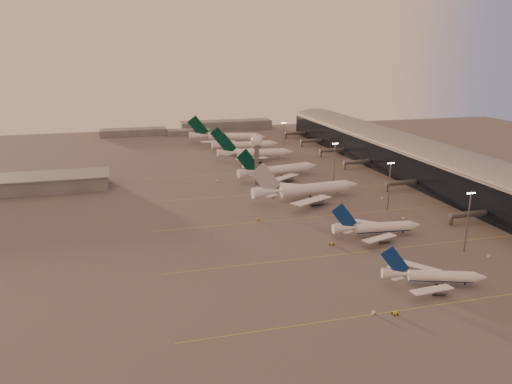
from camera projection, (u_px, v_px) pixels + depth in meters
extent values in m
plane|color=#514F4F|center=(329.00, 267.00, 183.49)|extent=(700.00, 700.00, 0.00)
cube|color=gold|center=(459.00, 302.00, 158.49)|extent=(180.00, 0.25, 0.02)
cube|color=gold|center=(388.00, 249.00, 200.26)|extent=(180.00, 0.25, 0.02)
cube|color=gold|center=(341.00, 215.00, 242.03)|extent=(180.00, 0.25, 0.02)
cube|color=gold|center=(308.00, 190.00, 283.80)|extent=(180.00, 0.25, 0.02)
cube|color=gold|center=(281.00, 170.00, 330.21)|extent=(180.00, 0.25, 0.02)
cube|color=black|center=(420.00, 163.00, 310.08)|extent=(36.00, 360.00, 18.00)
cylinder|color=slate|center=(422.00, 149.00, 307.60)|extent=(10.08, 360.00, 10.08)
cube|color=slate|center=(422.00, 149.00, 307.55)|extent=(40.00, 362.00, 0.80)
cylinder|color=#5A5C61|center=(471.00, 214.00, 228.72)|extent=(22.00, 2.80, 2.80)
cube|color=#5A5C61|center=(451.00, 221.00, 226.85)|extent=(1.20, 1.20, 4.40)
cylinder|color=#5A5C61|center=(403.00, 183.00, 282.55)|extent=(22.00, 2.80, 2.80)
cube|color=#5A5C61|center=(387.00, 188.00, 280.69)|extent=(1.20, 1.20, 4.40)
cylinder|color=#5A5C61|center=(359.00, 162.00, 334.53)|extent=(22.00, 2.80, 2.80)
cube|color=#5A5C61|center=(345.00, 166.00, 332.67)|extent=(1.20, 1.20, 4.40)
cylinder|color=#5A5C61|center=(333.00, 150.00, 373.52)|extent=(22.00, 2.80, 2.80)
cube|color=#5A5C61|center=(321.00, 154.00, 371.65)|extent=(1.20, 1.20, 4.40)
cylinder|color=#5A5C61|center=(313.00, 141.00, 412.50)|extent=(22.00, 2.80, 2.80)
cube|color=#5A5C61|center=(301.00, 144.00, 410.64)|extent=(1.20, 1.20, 4.40)
cylinder|color=#5A5C61|center=(297.00, 133.00, 449.63)|extent=(22.00, 2.80, 2.80)
cube|color=#5A5C61|center=(286.00, 136.00, 447.77)|extent=(1.20, 1.20, 4.40)
cube|color=slate|center=(35.00, 184.00, 282.36)|extent=(80.00, 25.00, 8.00)
cube|color=slate|center=(34.00, 176.00, 281.20)|extent=(82.00, 27.00, 0.60)
cylinder|color=#5A5C61|center=(257.00, 166.00, 293.09)|extent=(2.60, 2.60, 22.00)
cylinder|color=#5A5C61|center=(257.00, 147.00, 289.92)|extent=(5.20, 5.20, 1.20)
sphere|color=white|center=(257.00, 140.00, 288.84)|extent=(6.40, 6.40, 6.40)
cylinder|color=#5A5C61|center=(257.00, 134.00, 287.82)|extent=(0.16, 0.16, 2.00)
cylinder|color=#5A5C61|center=(468.00, 222.00, 194.53)|extent=(0.56, 0.56, 25.00)
cube|color=#5A5C61|center=(471.00, 192.00, 191.22)|extent=(3.60, 0.25, 0.25)
sphere|color=#FFEABF|center=(468.00, 193.00, 190.95)|extent=(0.56, 0.56, 0.56)
sphere|color=#FFEABF|center=(470.00, 193.00, 191.20)|extent=(0.56, 0.56, 0.56)
sphere|color=#FFEABF|center=(472.00, 193.00, 191.45)|extent=(0.56, 0.56, 0.56)
sphere|color=#FFEABF|center=(475.00, 193.00, 191.70)|extent=(0.56, 0.56, 0.56)
cylinder|color=#5A5C61|center=(389.00, 186.00, 244.83)|extent=(0.56, 0.56, 25.00)
cube|color=#5A5C61|center=(391.00, 162.00, 241.52)|extent=(3.60, 0.25, 0.25)
sphere|color=#FFEABF|center=(388.00, 163.00, 241.26)|extent=(0.56, 0.56, 0.56)
sphere|color=#FFEABF|center=(390.00, 163.00, 241.51)|extent=(0.56, 0.56, 0.56)
sphere|color=#FFEABF|center=(392.00, 163.00, 241.76)|extent=(0.56, 0.56, 0.56)
sphere|color=#FFEABF|center=(394.00, 163.00, 242.01)|extent=(0.56, 0.56, 0.56)
cylinder|color=#5A5C61|center=(334.00, 163.00, 294.63)|extent=(0.56, 0.56, 25.00)
cube|color=#5A5C61|center=(335.00, 143.00, 291.32)|extent=(3.60, 0.25, 0.25)
sphere|color=#FFEABF|center=(333.00, 144.00, 291.06)|extent=(0.56, 0.56, 0.56)
sphere|color=#FFEABF|center=(335.00, 144.00, 291.31)|extent=(0.56, 0.56, 0.56)
sphere|color=#FFEABF|center=(336.00, 144.00, 291.56)|extent=(0.56, 0.56, 0.56)
sphere|color=#FFEABF|center=(338.00, 144.00, 291.81)|extent=(0.56, 0.56, 0.56)
cylinder|color=#5A5C61|center=(284.00, 138.00, 377.67)|extent=(0.56, 0.56, 25.00)
cube|color=#5A5C61|center=(284.00, 122.00, 374.36)|extent=(3.60, 0.25, 0.25)
sphere|color=#FFEABF|center=(282.00, 123.00, 374.10)|extent=(0.56, 0.56, 0.56)
sphere|color=#FFEABF|center=(283.00, 123.00, 374.35)|extent=(0.56, 0.56, 0.56)
sphere|color=#FFEABF|center=(285.00, 123.00, 374.60)|extent=(0.56, 0.56, 0.56)
sphere|color=#FFEABF|center=(286.00, 123.00, 374.85)|extent=(0.56, 0.56, 0.56)
cube|color=slate|center=(133.00, 132.00, 464.70)|extent=(60.00, 18.00, 6.00)
cube|color=slate|center=(226.00, 125.00, 496.05)|extent=(90.00, 20.00, 9.00)
cube|color=slate|center=(188.00, 132.00, 468.04)|extent=(40.00, 15.00, 5.00)
cylinder|color=white|center=(441.00, 277.00, 168.58)|extent=(21.55, 10.52, 3.67)
cylinder|color=navy|center=(441.00, 280.00, 168.81)|extent=(20.80, 9.41, 2.64)
cone|color=white|center=(480.00, 279.00, 167.70)|extent=(5.14, 4.83, 3.67)
cone|color=white|center=(395.00, 275.00, 169.49)|extent=(9.73, 6.42, 3.67)
cube|color=white|center=(432.00, 291.00, 160.47)|extent=(15.95, 5.97, 1.15)
cylinder|color=slate|center=(438.00, 293.00, 162.79)|extent=(4.72, 3.62, 2.38)
cube|color=slate|center=(438.00, 290.00, 162.51)|extent=(0.35, 0.32, 1.47)
cube|color=white|center=(418.00, 268.00, 177.76)|extent=(13.24, 13.87, 1.15)
cylinder|color=slate|center=(427.00, 275.00, 176.00)|extent=(4.72, 3.62, 2.38)
cube|color=slate|center=(427.00, 272.00, 175.72)|extent=(0.35, 0.32, 1.47)
cube|color=navy|center=(395.00, 262.00, 168.27)|extent=(9.62, 3.62, 10.93)
cube|color=white|center=(398.00, 280.00, 165.47)|extent=(4.32, 2.05, 0.24)
cube|color=white|center=(393.00, 269.00, 173.46)|extent=(4.05, 4.06, 0.24)
cylinder|color=black|center=(465.00, 285.00, 168.71)|extent=(0.48, 0.48, 0.96)
cylinder|color=black|center=(433.00, 281.00, 171.41)|extent=(1.16, 0.80, 1.06)
cylinder|color=black|center=(437.00, 287.00, 167.34)|extent=(1.16, 0.80, 1.06)
cylinder|color=white|center=(383.00, 228.00, 213.73)|extent=(24.67, 6.37, 4.15)
cylinder|color=navy|center=(383.00, 230.00, 213.99)|extent=(24.08, 5.16, 2.99)
cone|color=white|center=(415.00, 226.00, 216.12)|extent=(5.08, 4.57, 4.15)
cone|color=white|center=(345.00, 230.00, 210.76)|extent=(10.57, 5.07, 4.15)
cube|color=white|center=(379.00, 239.00, 203.28)|extent=(17.85, 10.59, 1.31)
cylinder|color=slate|center=(384.00, 241.00, 206.57)|extent=(4.95, 3.12, 2.70)
cube|color=slate|center=(384.00, 238.00, 206.25)|extent=(0.35, 0.30, 1.66)
cube|color=white|center=(361.00, 223.00, 222.63)|extent=(17.00, 13.09, 1.31)
cylinder|color=slate|center=(369.00, 228.00, 221.35)|extent=(4.95, 3.12, 2.70)
cube|color=slate|center=(369.00, 226.00, 221.03)|extent=(0.35, 0.30, 1.66)
cube|color=navy|center=(344.00, 218.00, 209.25)|extent=(11.38, 1.42, 12.38)
cube|color=white|center=(349.00, 233.00, 206.26)|extent=(5.04, 3.33, 0.27)
cube|color=white|center=(341.00, 226.00, 215.20)|extent=(4.95, 3.96, 0.27)
cylinder|color=black|center=(403.00, 233.00, 216.04)|extent=(0.55, 0.55, 1.09)
cylinder|color=black|center=(376.00, 233.00, 216.46)|extent=(1.25, 0.65, 1.20)
cylinder|color=black|center=(381.00, 237.00, 211.90)|extent=(1.25, 0.65, 1.20)
cylinder|color=white|center=(314.00, 191.00, 267.59)|extent=(38.49, 9.28, 5.96)
cylinder|color=white|center=(314.00, 193.00, 267.96)|extent=(37.58, 7.55, 4.29)
cone|color=white|center=(351.00, 187.00, 275.10)|extent=(7.87, 6.58, 5.96)
cone|color=white|center=(267.00, 194.00, 258.45)|extent=(16.44, 7.33, 5.96)
cube|color=white|center=(311.00, 203.00, 250.50)|extent=(26.39, 20.23, 1.77)
cylinder|color=slate|center=(316.00, 204.00, 256.07)|extent=(7.69, 4.50, 3.87)
cube|color=slate|center=(316.00, 202.00, 255.69)|extent=(0.31, 0.26, 2.38)
cube|color=white|center=(286.00, 187.00, 279.11)|extent=(27.66, 16.51, 1.77)
cylinder|color=slate|center=(297.00, 192.00, 277.92)|extent=(7.69, 4.50, 3.87)
cube|color=slate|center=(297.00, 190.00, 277.54)|extent=(0.31, 0.26, 2.38)
cube|color=#B0B3B8|center=(266.00, 181.00, 256.25)|extent=(16.47, 1.78, 17.67)
cube|color=white|center=(272.00, 198.00, 251.65)|extent=(7.75, 6.17, 0.24)
cube|color=white|center=(262.00, 190.00, 264.97)|extent=(7.88, 5.22, 0.24)
cylinder|color=black|center=(338.00, 195.00, 273.38)|extent=(0.48, 0.48, 0.96)
cylinder|color=black|center=(307.00, 197.00, 269.48)|extent=(1.09, 0.57, 1.06)
cylinder|color=black|center=(310.00, 199.00, 265.66)|extent=(1.09, 0.57, 1.06)
cylinder|color=white|center=(284.00, 171.00, 312.11)|extent=(34.78, 12.81, 5.55)
cylinder|color=white|center=(284.00, 173.00, 312.45)|extent=(33.78, 11.15, 3.99)
cone|color=white|center=(311.00, 167.00, 321.21)|extent=(7.69, 6.85, 5.55)
cone|color=white|center=(249.00, 174.00, 301.09)|extent=(15.28, 8.52, 5.55)
cube|color=white|center=(284.00, 179.00, 296.28)|extent=(22.76, 20.59, 1.64)
cylinder|color=slate|center=(287.00, 181.00, 301.69)|extent=(7.28, 4.95, 3.61)
cube|color=slate|center=(287.00, 179.00, 301.33)|extent=(0.33, 0.30, 2.22)
cube|color=white|center=(261.00, 169.00, 320.96)|extent=(25.61, 12.28, 1.64)
cylinder|color=slate|center=(270.00, 173.00, 320.54)|extent=(7.28, 4.95, 3.61)
cube|color=slate|center=(270.00, 171.00, 320.17)|extent=(0.33, 0.30, 2.22)
cube|color=#023021|center=(248.00, 164.00, 298.95)|extent=(14.98, 3.61, 16.42)
cube|color=white|center=(254.00, 176.00, 295.27)|extent=(6.77, 6.09, 0.24)
cube|color=white|center=(244.00, 172.00, 306.62)|extent=(7.06, 3.99, 0.24)
cylinder|color=black|center=(302.00, 174.00, 318.86)|extent=(0.48, 0.48, 0.96)
cylinder|color=black|center=(278.00, 176.00, 313.61)|extent=(1.13, 0.69, 1.05)
cylinder|color=black|center=(282.00, 177.00, 310.02)|extent=(1.13, 0.69, 1.05)
cylinder|color=white|center=(261.00, 154.00, 361.60)|extent=(34.81, 8.98, 5.55)
cylinder|color=white|center=(261.00, 156.00, 361.94)|extent=(33.97, 7.37, 4.00)
cone|color=white|center=(288.00, 153.00, 364.79)|extent=(7.19, 6.19, 5.55)
cone|color=white|center=(227.00, 154.00, 357.62)|extent=(14.92, 6.98, 5.55)
cube|color=white|center=(252.00, 160.00, 346.81)|extent=(25.33, 14.82, 1.64)
cylinder|color=slate|center=(257.00, 162.00, 351.35)|extent=(6.99, 4.26, 3.61)
cube|color=slate|center=(257.00, 160.00, 350.98)|extent=(0.31, 0.27, 2.22)
cube|color=white|center=(246.00, 152.00, 374.29)|extent=(24.00, 18.71, 1.64)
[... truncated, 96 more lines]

